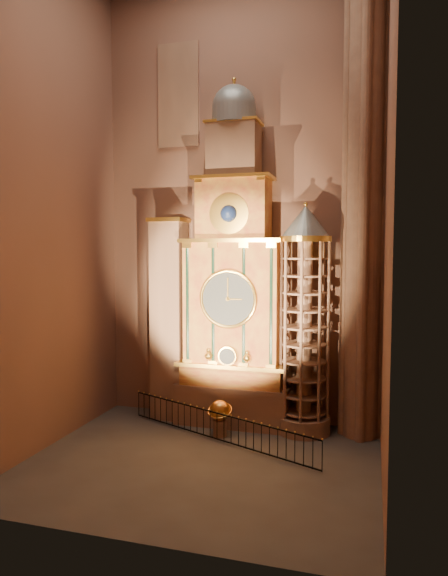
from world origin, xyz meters
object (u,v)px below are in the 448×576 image
(stair_turret, at_px, (304,322))
(celestial_globe, at_px, (220,415))
(astronomical_clock, at_px, (234,289))
(portrait_tower, at_px, (169,318))
(iron_railing, at_px, (217,426))

(stair_turret, xyz_separation_m, celestial_globe, (-3.65, -1.60, -4.26))
(astronomical_clock, bearing_deg, portrait_tower, 179.71)
(stair_turret, xyz_separation_m, iron_railing, (-3.57, -2.29, -4.59))
(celestial_globe, relative_size, iron_railing, 0.17)
(portrait_tower, xyz_separation_m, iron_railing, (3.33, -2.58, -4.47))
(astronomical_clock, distance_m, celestial_globe, 5.97)
(celestial_globe, xyz_separation_m, iron_railing, (0.08, -0.70, -0.32))
(stair_turret, bearing_deg, iron_railing, -147.28)
(astronomical_clock, relative_size, stair_turret, 1.55)
(portrait_tower, relative_size, stair_turret, 0.94)
(iron_railing, bearing_deg, celestial_globe, 96.36)
(astronomical_clock, xyz_separation_m, portrait_tower, (-3.40, 0.02, -1.53))
(portrait_tower, distance_m, stair_turret, 6.91)
(portrait_tower, height_order, stair_turret, stair_turret)
(portrait_tower, distance_m, iron_railing, 6.14)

